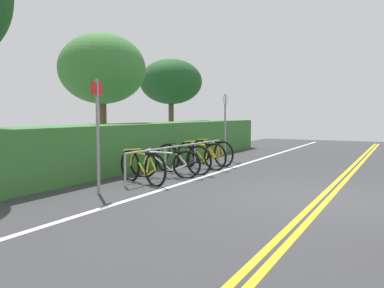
{
  "coord_description": "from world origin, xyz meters",
  "views": [
    {
      "loc": [
        -7.31,
        -1.25,
        1.52
      ],
      "look_at": [
        1.1,
        3.24,
        0.8
      ],
      "focal_mm": 37.45,
      "sensor_mm": 36.0,
      "label": 1
    }
  ],
  "objects_px": {
    "bicycle_2": "(183,159)",
    "tree_mid": "(102,69)",
    "sign_post_far": "(225,120)",
    "bicycle_0": "(142,167)",
    "bicycle_4": "(212,153)",
    "sign_post_near": "(98,125)",
    "bicycle_1": "(165,164)",
    "tree_far_right": "(171,82)",
    "bicycle_3": "(201,155)",
    "bike_rack": "(181,152)"
  },
  "relations": [
    {
      "from": "bike_rack",
      "to": "bicycle_4",
      "type": "bearing_deg",
      "value": -0.54
    },
    {
      "from": "tree_mid",
      "to": "tree_far_right",
      "type": "height_order",
      "value": "tree_mid"
    },
    {
      "from": "bicycle_4",
      "to": "bicycle_3",
      "type": "bearing_deg",
      "value": -175.53
    },
    {
      "from": "bicycle_1",
      "to": "bicycle_3",
      "type": "bearing_deg",
      "value": -0.64
    },
    {
      "from": "bicycle_0",
      "to": "tree_mid",
      "type": "bearing_deg",
      "value": 51.0
    },
    {
      "from": "sign_post_near",
      "to": "bicycle_0",
      "type": "bearing_deg",
      "value": -1.92
    },
    {
      "from": "sign_post_far",
      "to": "bicycle_2",
      "type": "bearing_deg",
      "value": -176.2
    },
    {
      "from": "bicycle_0",
      "to": "bicycle_1",
      "type": "distance_m",
      "value": 0.89
    },
    {
      "from": "bike_rack",
      "to": "bicycle_0",
      "type": "bearing_deg",
      "value": -179.03
    },
    {
      "from": "sign_post_far",
      "to": "bicycle_0",
      "type": "bearing_deg",
      "value": -178.23
    },
    {
      "from": "bicycle_0",
      "to": "bicycle_2",
      "type": "distance_m",
      "value": 1.71
    },
    {
      "from": "sign_post_near",
      "to": "tree_mid",
      "type": "distance_m",
      "value": 5.76
    },
    {
      "from": "bike_rack",
      "to": "bicycle_4",
      "type": "xyz_separation_m",
      "value": [
        1.81,
        -0.02,
        -0.18
      ]
    },
    {
      "from": "sign_post_near",
      "to": "bicycle_4",
      "type": "bearing_deg",
      "value": -0.38
    },
    {
      "from": "bicycle_1",
      "to": "bicycle_3",
      "type": "distance_m",
      "value": 1.85
    },
    {
      "from": "sign_post_far",
      "to": "tree_far_right",
      "type": "height_order",
      "value": "tree_far_right"
    },
    {
      "from": "bike_rack",
      "to": "bicycle_0",
      "type": "xyz_separation_m",
      "value": [
        -1.77,
        -0.03,
        -0.19
      ]
    },
    {
      "from": "tree_mid",
      "to": "bicycle_3",
      "type": "bearing_deg",
      "value": -92.26
    },
    {
      "from": "bike_rack",
      "to": "sign_post_near",
      "type": "distance_m",
      "value": 3.23
    },
    {
      "from": "bike_rack",
      "to": "tree_mid",
      "type": "distance_m",
      "value": 4.42
    },
    {
      "from": "bicycle_1",
      "to": "sign_post_far",
      "type": "xyz_separation_m",
      "value": [
        4.0,
        0.18,
        0.98
      ]
    },
    {
      "from": "bicycle_4",
      "to": "tree_mid",
      "type": "relative_size",
      "value": 0.4
    },
    {
      "from": "bike_rack",
      "to": "sign_post_far",
      "type": "bearing_deg",
      "value": 2.22
    },
    {
      "from": "bike_rack",
      "to": "sign_post_near",
      "type": "relative_size",
      "value": 2.18
    },
    {
      "from": "bicycle_0",
      "to": "bicycle_3",
      "type": "bearing_deg",
      "value": -1.1
    },
    {
      "from": "sign_post_near",
      "to": "sign_post_far",
      "type": "xyz_separation_m",
      "value": [
        6.26,
        0.11,
        -0.01
      ]
    },
    {
      "from": "bike_rack",
      "to": "bicycle_3",
      "type": "xyz_separation_m",
      "value": [
        0.98,
        -0.08,
        -0.18
      ]
    },
    {
      "from": "bicycle_0",
      "to": "bicycle_4",
      "type": "bearing_deg",
      "value": 0.21
    },
    {
      "from": "bicycle_4",
      "to": "sign_post_near",
      "type": "distance_m",
      "value": 5.04
    },
    {
      "from": "bike_rack",
      "to": "sign_post_far",
      "type": "relative_size",
      "value": 2.19
    },
    {
      "from": "bike_rack",
      "to": "bicycle_0",
      "type": "distance_m",
      "value": 1.78
    },
    {
      "from": "tree_mid",
      "to": "bicycle_4",
      "type": "bearing_deg",
      "value": -78.93
    },
    {
      "from": "bicycle_2",
      "to": "tree_mid",
      "type": "bearing_deg",
      "value": 71.93
    },
    {
      "from": "tree_mid",
      "to": "tree_far_right",
      "type": "bearing_deg",
      "value": 2.35
    },
    {
      "from": "bicycle_4",
      "to": "bike_rack",
      "type": "bearing_deg",
      "value": 179.46
    },
    {
      "from": "bicycle_1",
      "to": "bicycle_4",
      "type": "bearing_deg",
      "value": 0.96
    },
    {
      "from": "tree_mid",
      "to": "tree_far_right",
      "type": "relative_size",
      "value": 1.07
    },
    {
      "from": "bicycle_1",
      "to": "sign_post_far",
      "type": "height_order",
      "value": "sign_post_far"
    },
    {
      "from": "bicycle_0",
      "to": "sign_post_far",
      "type": "xyz_separation_m",
      "value": [
        4.9,
        0.15,
        0.95
      ]
    },
    {
      "from": "bike_rack",
      "to": "bicycle_0",
      "type": "height_order",
      "value": "bicycle_0"
    },
    {
      "from": "bicycle_0",
      "to": "tree_mid",
      "type": "distance_m",
      "value": 5.27
    },
    {
      "from": "bicycle_3",
      "to": "tree_mid",
      "type": "height_order",
      "value": "tree_mid"
    },
    {
      "from": "bicycle_3",
      "to": "bicycle_2",
      "type": "bearing_deg",
      "value": -179.53
    },
    {
      "from": "bicycle_1",
      "to": "sign_post_near",
      "type": "bearing_deg",
      "value": 178.03
    },
    {
      "from": "bicycle_0",
      "to": "bicycle_1",
      "type": "height_order",
      "value": "bicycle_0"
    },
    {
      "from": "bicycle_4",
      "to": "sign_post_far",
      "type": "height_order",
      "value": "sign_post_far"
    },
    {
      "from": "bicycle_4",
      "to": "tree_far_right",
      "type": "height_order",
      "value": "tree_far_right"
    },
    {
      "from": "bicycle_1",
      "to": "tree_mid",
      "type": "distance_m",
      "value": 4.88
    },
    {
      "from": "bicycle_0",
      "to": "bicycle_2",
      "type": "height_order",
      "value": "bicycle_2"
    },
    {
      "from": "bicycle_3",
      "to": "tree_far_right",
      "type": "xyz_separation_m",
      "value": [
        4.71,
        3.81,
        2.5
      ]
    }
  ]
}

